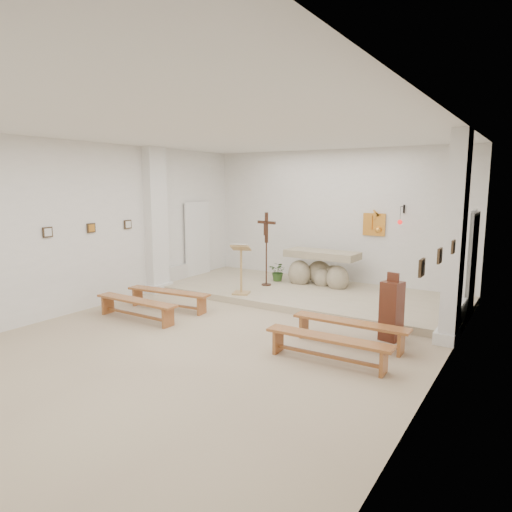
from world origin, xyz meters
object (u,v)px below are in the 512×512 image
Objects in this scene: altar at (321,270)px; lectern at (241,269)px; bench_right_second at (328,343)px; bench_left_front at (168,295)px; bench_left_second at (136,305)px; crucifix_stand at (266,244)px; donation_pedestal at (392,310)px; bench_right_front at (350,327)px.

altar is 2.19m from lectern.
bench_left_front is at bearing 166.21° from bench_right_second.
lectern is 0.61× the size of bench_left_second.
crucifix_stand is at bearing 131.28° from bench_right_second.
donation_pedestal is 4.58m from bench_left_front.
lectern is 2.54m from bench_left_second.
donation_pedestal is 4.79m from bench_left_second.
crucifix_stand is at bearing 164.48° from donation_pedestal.
crucifix_stand is 0.93× the size of bench_right_second.
crucifix_stand is (0.01, 1.09, 0.46)m from lectern.
bench_left_second is at bearing 178.76° from bench_right_second.
crucifix_stand is 4.74m from bench_right_second.
bench_right_front is at bearing -29.22° from crucifix_stand.
donation_pedestal reaches higher than bench_right_second.
crucifix_stand reaches higher than donation_pedestal.
altar is 4.67m from bench_left_second.
lectern is at bearing -118.84° from altar.
bench_right_second is (0.00, -0.90, 0.00)m from bench_right_front.
bench_left_front is 4.14m from bench_right_second.
bench_right_front is 0.90m from bench_right_second.
bench_right_front is (3.15, -2.54, -0.88)m from crucifix_stand.
lectern is at bearing 179.47° from donation_pedestal.
altar is at bearing 52.81° from bench_left_front.
bench_right_front and bench_right_second have the same top height.
donation_pedestal is at bearing -18.04° from crucifix_stand.
altar is 0.95× the size of bench_left_second.
bench_left_second is (-4.04, -0.90, 0.00)m from bench_right_front.
crucifix_stand is at bearing 140.64° from bench_right_front.
bench_right_front is at bearing -44.48° from lectern.
crucifix_stand is (-1.11, -0.78, 0.68)m from altar.
bench_right_second is at bearing -90.51° from bench_right_front.
lectern is at bearing 52.66° from bench_left_front.
altar is 1.02× the size of crucifix_stand.
bench_right_front is (-0.50, -0.62, -0.21)m from donation_pedestal.
bench_left_second is (-2.00, -4.21, -0.20)m from altar.
bench_left_front is at bearing 90.20° from bench_left_second.
bench_right_second is (-0.50, -1.52, -0.21)m from donation_pedestal.
crucifix_stand is 0.93× the size of bench_left_second.
bench_left_second is (-0.89, -3.43, -0.88)m from crucifix_stand.
bench_right_second is (4.04, -0.90, 0.00)m from bench_left_front.
altar is at bearing 39.15° from lectern.
bench_right_front is at bearing 88.76° from bench_right_second.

